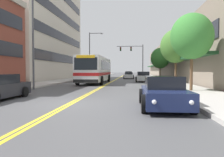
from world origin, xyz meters
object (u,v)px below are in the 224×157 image
Objects in this scene: car_navy_parked_right_foreground at (164,93)px; street_lamp_left_far at (91,51)px; city_bus at (96,69)px; car_red_parked_left_mid at (96,75)px; car_champagne_moving_lead at (129,74)px; street_tree_right_far at (160,58)px; traffic_signal_mast at (134,54)px; car_white_moving_second at (129,76)px; street_tree_right_near at (192,36)px; street_tree_right_mid at (176,46)px; car_silver_parked_right_mid at (143,77)px; street_lamp_left_near at (37,32)px.

street_lamp_left_far is at bearing 106.05° from car_navy_parked_right_foreground.
city_bus reaches higher than car_red_parked_left_mid.
car_champagne_moving_lead is at bearing 93.06° from car_navy_parked_right_foreground.
traffic_signal_mast is at bearing 103.82° from street_tree_right_far.
street_tree_right_near reaches higher than car_white_moving_second.
car_champagne_moving_lead is 27.55m from street_tree_right_mid.
street_lamp_left_far is (-9.35, 10.39, 4.57)m from car_silver_parked_right_mid.
street_lamp_left_far is (-7.12, -1.42, 4.63)m from car_white_moving_second.
car_white_moving_second is 0.96× the size of street_tree_right_far.
street_tree_right_mid reaches higher than street_tree_right_far.
street_tree_right_near is at bearing -79.62° from car_white_moving_second.
street_tree_right_mid reaches higher than car_white_moving_second.
car_silver_parked_right_mid is 5.04m from street_tree_right_far.
traffic_signal_mast is 11.74m from street_lamp_left_far.
traffic_signal_mast is 24.43m from street_tree_right_mid.
street_lamp_left_far is 14.15m from street_tree_right_far.
street_lamp_left_near is at bearing -124.96° from car_silver_parked_right_mid.
car_silver_parked_right_mid is at bearing 100.12° from street_tree_right_near.
street_lamp_left_far is (-6.89, -11.04, 4.59)m from car_champagne_moving_lead.
car_silver_parked_right_mid is 14.70m from street_lamp_left_far.
car_champagne_moving_lead is (-2.30, 42.99, 0.03)m from car_navy_parked_right_foreground.
car_white_moving_second is (-2.07, 33.37, -0.02)m from car_navy_parked_right_foreground.
car_silver_parked_right_mid is 15.55m from street_tree_right_near.
city_bus is 16.47m from car_red_parked_left_mid.
street_lamp_left_far is at bearing 102.91° from city_bus.
street_tree_right_far is (2.70, 3.19, 2.81)m from car_silver_parked_right_mid.
car_silver_parked_right_mid is at bearing -86.57° from traffic_signal_mast.
street_lamp_left_near is at bearing 172.75° from street_tree_right_near.
street_tree_right_far is at bearing 94.97° from street_tree_right_mid.
street_lamp_left_near reaches higher than street_tree_right_far.
street_tree_right_far is (11.56, -9.27, 2.83)m from car_red_parked_left_mid.
car_red_parked_left_mid is at bearing 99.61° from city_bus.
city_bus is 2.79× the size of car_navy_parked_right_foreground.
car_champagne_moving_lead is at bearing 58.02° from street_lamp_left_far.
street_lamp_left_far is at bearing -103.41° from car_red_parked_left_mid.
street_lamp_left_near reaches higher than street_tree_right_mid.
car_silver_parked_right_mid is 0.55× the size of street_lamp_left_far.
street_tree_right_near reaches higher than street_tree_right_far.
car_navy_parked_right_foreground is at bearing -96.60° from street_tree_right_far.
traffic_signal_mast reaches higher than car_red_parked_left_mid.
street_tree_right_far is at bearing 38.17° from city_bus.
car_champagne_moving_lead is at bearing 54.49° from car_red_parked_left_mid.
street_tree_right_near is at bearing -67.20° from car_red_parked_left_mid.
street_lamp_left_far is at bearing 131.99° from car_silver_parked_right_mid.
street_lamp_left_far is (-3.24, 14.13, 3.45)m from city_bus.
car_white_moving_second is at bearing 11.25° from street_lamp_left_far.
street_tree_right_near is (12.06, -1.53, -0.81)m from street_lamp_left_near.
street_tree_right_far reaches higher than car_red_parked_left_mid.
car_navy_parked_right_foreground is 0.89× the size of car_white_moving_second.
car_navy_parked_right_foreground is at bearing -88.63° from traffic_signal_mast.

